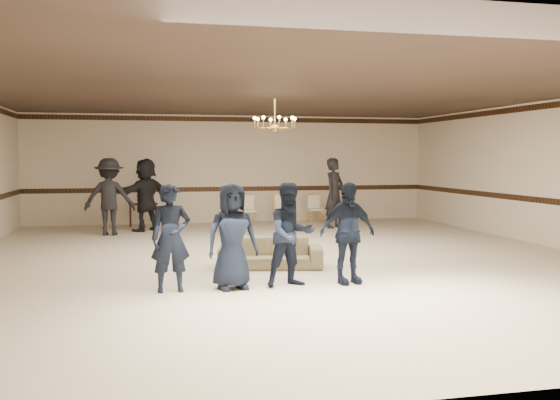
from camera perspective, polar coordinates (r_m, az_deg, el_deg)
The scene contains 16 objects.
room at distance 11.84m, azimuth 0.55°, elevation 2.21°, with size 12.01×14.01×3.21m.
chair_rail at distance 18.73m, azimuth -4.37°, elevation 1.02°, with size 12.00×0.02×0.14m, color #331B0F.
crown_molding at distance 18.74m, azimuth -4.41°, elevation 7.38°, with size 12.00×0.02×0.14m, color #331B0F.
chandelier at distance 12.84m, azimuth -0.48°, elevation 8.04°, with size 0.94×0.94×0.89m, color #B68C3A, non-canonical shape.
boy_a at distance 9.18m, azimuth -9.98°, elevation -3.45°, with size 0.58×0.38×1.58m, color black.
boy_b at distance 9.27m, azimuth -4.41°, elevation -3.33°, with size 0.77×0.50×1.58m, color black.
boy_c at distance 9.44m, azimuth 1.02°, elevation -3.19°, with size 0.77×0.60×1.58m, color black.
boy_d at distance 9.69m, azimuth 6.20°, elevation -3.02°, with size 0.93×0.39×1.58m, color black.
settee at distance 11.06m, azimuth -0.91°, elevation -4.86°, with size 1.83×0.71×0.53m, color #7A7051.
adult_left at distance 16.14m, azimuth -15.37°, elevation 0.29°, with size 1.25×0.72×1.93m, color black.
adult_mid at distance 16.82m, azimuth -12.20°, elevation 0.49°, with size 1.79×0.57×1.93m, color black.
adult_right at distance 17.24m, azimuth 5.02°, elevation 0.65°, with size 0.70×0.46×1.93m, color black.
banquet_chair_left at distance 18.04m, azimuth -2.87°, elevation -0.95°, with size 0.40×0.40×0.83m, color #F0E3CA, non-canonical shape.
banquet_chair_mid at distance 18.24m, azimuth 0.23°, elevation -0.89°, with size 0.40×0.40×0.83m, color #F0E3CA, non-canonical shape.
banquet_chair_right at distance 18.49m, azimuth 3.25°, elevation -0.83°, with size 0.40×0.40×0.83m, color #F0E3CA, non-canonical shape.
console_table at distance 17.98m, azimuth -12.44°, elevation -1.33°, with size 0.79×0.33×0.66m, color black.
Camera 1 is at (-2.72, -11.52, 1.97)m, focal length 39.90 mm.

